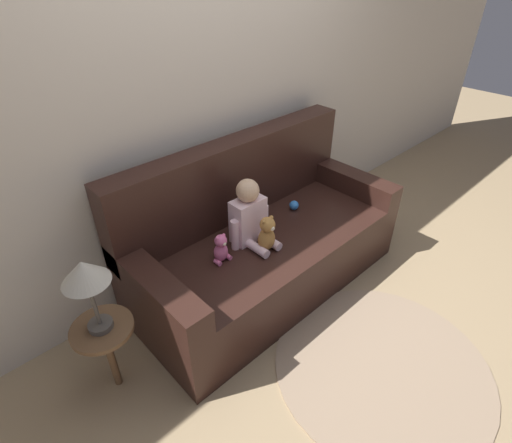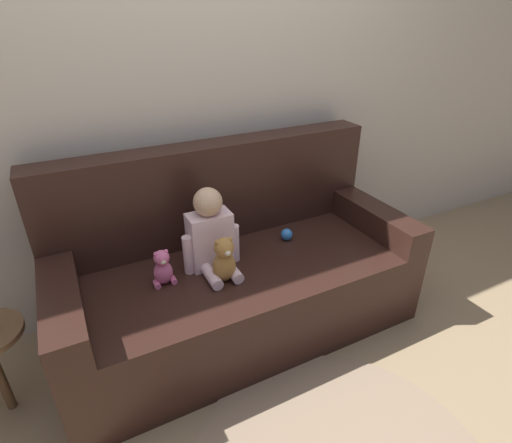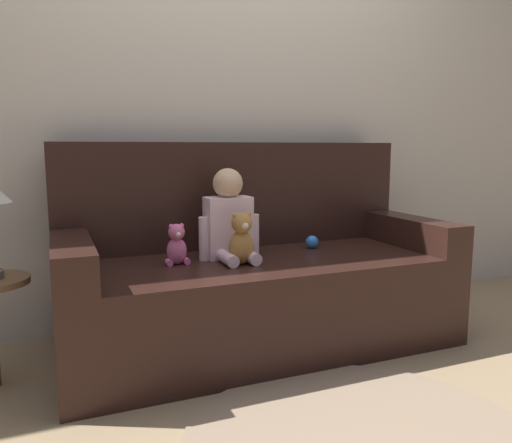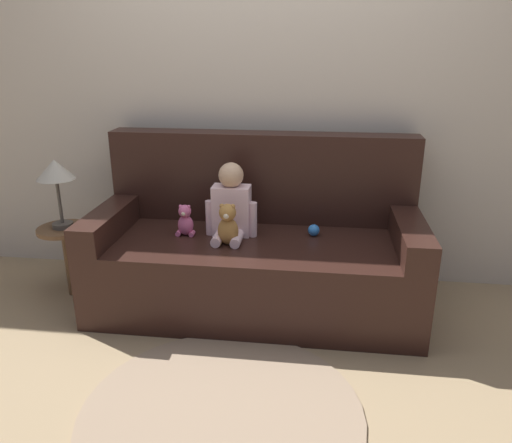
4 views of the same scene
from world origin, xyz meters
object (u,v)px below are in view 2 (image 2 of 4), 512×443
at_px(person_baby, 211,235).
at_px(teddy_bear_brown, 224,261).
at_px(couch, 235,271).
at_px(toy_ball, 287,234).
at_px(plush_toy_side, 163,268).

relative_size(person_baby, teddy_bear_brown, 1.79).
relative_size(couch, toy_ball, 27.78).
xyz_separation_m(couch, plush_toy_side, (-0.41, -0.08, 0.19)).
bearing_deg(teddy_bear_brown, toy_ball, 22.88).
height_order(teddy_bear_brown, plush_toy_side, teddy_bear_brown).
bearing_deg(plush_toy_side, toy_ball, 6.73).
xyz_separation_m(person_baby, toy_ball, (0.48, 0.05, -0.15)).
xyz_separation_m(teddy_bear_brown, toy_ball, (0.47, 0.20, -0.08)).
xyz_separation_m(teddy_bear_brown, plush_toy_side, (-0.27, 0.11, -0.02)).
height_order(person_baby, teddy_bear_brown, person_baby).
height_order(teddy_bear_brown, toy_ball, teddy_bear_brown).
xyz_separation_m(couch, person_baby, (-0.14, -0.04, 0.29)).
distance_m(person_baby, toy_ball, 0.50).
relative_size(plush_toy_side, toy_ball, 2.77).
relative_size(couch, teddy_bear_brown, 7.85).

